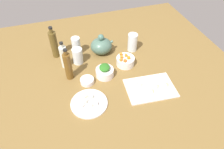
{
  "coord_description": "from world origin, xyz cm",
  "views": [
    {
      "loc": [
        -30.7,
        -97.16,
        106.78
      ],
      "look_at": [
        0.0,
        0.0,
        8.0
      ],
      "focal_mm": 33.57,
      "sensor_mm": 36.0,
      "label": 1
    }
  ],
  "objects": [
    {
      "name": "bottle_0",
      "position": [
        -28.53,
        23.95,
        12.14
      ],
      "size": [
        5.18,
        5.18,
        21.33
      ],
      "color": "silver",
      "rests_on": "tabletop"
    },
    {
      "name": "tabletop",
      "position": [
        0.0,
        0.0,
        1.5
      ],
      "size": [
        190.0,
        190.0,
        3.0
      ],
      "primitive_type": "cube",
      "color": "brown",
      "rests_on": "ground"
    },
    {
      "name": "bowl_greens",
      "position": [
        -3.62,
        5.39,
        6.01
      ],
      "size": [
        12.54,
        12.54,
        6.01
      ],
      "primitive_type": "cylinder",
      "color": "white",
      "rests_on": "tabletop"
    },
    {
      "name": "tofu_cube_3",
      "position": [
        -16.4,
        -18.81,
        5.3
      ],
      "size": [
        2.39,
        2.39,
        2.2
      ],
      "primitive_type": "cube",
      "rotation": [
        0.0,
        0.0,
        0.09
      ],
      "color": "white",
      "rests_on": "plate_tofu"
    },
    {
      "name": "tofu_cube_0",
      "position": [
        -21.08,
        -11.07,
        5.3
      ],
      "size": [
        2.96,
        2.96,
        2.2
      ],
      "primitive_type": "cube",
      "rotation": [
        0.0,
        0.0,
        0.48
      ],
      "color": "white",
      "rests_on": "plate_tofu"
    },
    {
      "name": "drinking_glass_1",
      "position": [
        25.75,
        27.76,
        10.21
      ],
      "size": [
        7.52,
        7.52,
        14.42
      ],
      "primitive_type": "cylinder",
      "color": "white",
      "rests_on": "tabletop"
    },
    {
      "name": "plate_tofu",
      "position": [
        -19.92,
        -15.97,
        3.6
      ],
      "size": [
        22.96,
        22.96,
        1.2
      ],
      "primitive_type": "cylinder",
      "color": "white",
      "rests_on": "tabletop"
    },
    {
      "name": "chopped_greens_mound",
      "position": [
        -3.62,
        5.39,
        10.79
      ],
      "size": [
        9.89,
        10.4,
        3.55
      ],
      "primitive_type": "ellipsoid",
      "rotation": [
        0.0,
        0.0,
        1.19
      ],
      "color": "#2C6E21",
      "rests_on": "bowl_greens"
    },
    {
      "name": "cutting_board",
      "position": [
        21.74,
        -15.62,
        3.5
      ],
      "size": [
        33.77,
        25.26,
        1.0
      ],
      "primitive_type": "cube",
      "rotation": [
        0.0,
        0.0,
        -0.08
      ],
      "color": "silver",
      "rests_on": "tabletop"
    },
    {
      "name": "tofu_cube_1",
      "position": [
        -21.96,
        -14.94,
        5.3
      ],
      "size": [
        3.04,
        3.04,
        2.2
      ],
      "primitive_type": "cube",
      "rotation": [
        0.0,
        0.0,
        2.57
      ],
      "color": "white",
      "rests_on": "plate_tofu"
    },
    {
      "name": "tofu_cube_2",
      "position": [
        -20.05,
        -19.45,
        5.3
      ],
      "size": [
        2.5,
        2.5,
        2.2
      ],
      "primitive_type": "cube",
      "rotation": [
        0.0,
        0.0,
        0.15
      ],
      "color": "white",
      "rests_on": "plate_tofu"
    },
    {
      "name": "carrot_cube_5",
      "position": [
        10.04,
        10.48,
        10.11
      ],
      "size": [
        2.55,
        2.55,
        1.8
      ],
      "primitive_type": "cube",
      "rotation": [
        0.0,
        0.0,
        2.35
      ],
      "color": "orange",
      "rests_on": "bowl_carrots"
    },
    {
      "name": "carrot_cube_4",
      "position": [
        11.49,
        13.17,
        10.11
      ],
      "size": [
        1.94,
        1.94,
        1.8
      ],
      "primitive_type": "cube",
      "rotation": [
        0.0,
        0.0,
        1.49
      ],
      "color": "orange",
      "rests_on": "bowl_carrots"
    },
    {
      "name": "dumpling_2",
      "position": [
        22.9,
        -10.2,
        5.43
      ],
      "size": [
        7.25,
        7.02,
        2.85
      ],
      "primitive_type": "pyramid",
      "rotation": [
        0.0,
        0.0,
        2.83
      ],
      "color": "beige",
      "rests_on": "cutting_board"
    },
    {
      "name": "drinking_glass_2",
      "position": [
        -17.46,
        36.63,
        10.15
      ],
      "size": [
        6.67,
        6.67,
        14.3
      ],
      "primitive_type": "cylinder",
      "color": "white",
      "rests_on": "tabletop"
    },
    {
      "name": "carrot_cube_1",
      "position": [
        15.29,
        14.22,
        10.11
      ],
      "size": [
        2.39,
        2.39,
        1.8
      ],
      "primitive_type": "cube",
      "rotation": [
        0.0,
        0.0,
        1.14
      ],
      "color": "orange",
      "rests_on": "bowl_carrots"
    },
    {
      "name": "drinking_glass_0",
      "position": [
        -18.6,
        25.36,
        9.11
      ],
      "size": [
        7.56,
        7.56,
        12.21
      ],
      "primitive_type": "cylinder",
      "color": "white",
      "rests_on": "tabletop"
    },
    {
      "name": "dumpling_0",
      "position": [
        15.46,
        -11.61,
        5.16
      ],
      "size": [
        4.74,
        4.26,
        2.33
      ],
      "primitive_type": "pyramid",
      "rotation": [
        0.0,
        0.0,
        3.14
      ],
      "color": "beige",
      "rests_on": "cutting_board"
    },
    {
      "name": "bottle_1",
      "position": [
        -33.45,
        38.28,
        14.16
      ],
      "size": [
        5.55,
        5.55,
        25.77
      ],
      "color": "brown",
      "rests_on": "tabletop"
    },
    {
      "name": "dumpling_3",
      "position": [
        25.43,
        -15.75,
        5.35
      ],
      "size": [
        5.37,
        4.68,
        2.7
      ],
      "primitive_type": "pyramid",
      "rotation": [
        0.0,
        0.0,
        6.22
      ],
      "color": "beige",
      "rests_on": "cutting_board"
    },
    {
      "name": "carrot_cube_0",
      "position": [
        16.08,
        10.91,
        10.11
      ],
      "size": [
        2.06,
        2.06,
        1.8
      ],
      "primitive_type": "cube",
      "rotation": [
        0.0,
        0.0,
        2.98
      ],
      "color": "orange",
      "rests_on": "bowl_carrots"
    },
    {
      "name": "dumpling_4",
      "position": [
        32.12,
        -16.54,
        5.28
      ],
      "size": [
        5.26,
        5.59,
        2.56
      ],
      "primitive_type": "pyramid",
      "rotation": [
        0.0,
        0.0,
        4.8
      ],
      "color": "beige",
      "rests_on": "cutting_board"
    },
    {
      "name": "bowl_carrots",
      "position": [
        14.34,
        12.49,
        6.1
      ],
      "size": [
        13.39,
        13.39,
        6.21
      ],
      "primitive_type": "cylinder",
      "color": "white",
      "rests_on": "tabletop"
    },
    {
      "name": "dumpling_1",
      "position": [
        20.58,
        -18.9,
        5.31
      ],
      "size": [
        5.45,
        5.86,
        2.61
      ],
      "primitive_type": "pyramid",
      "rotation": [
        0.0,
        0.0,
        1.81
      ],
      "color": "beige",
      "rests_on": "cutting_board"
    },
    {
      "name": "tofu_cube_4",
      "position": [
        -17.83,
        -12.52,
        5.3
      ],
      "size": [
        2.86,
        2.86,
        2.2
      ],
      "primitive_type": "cube",
      "rotation": [
        0.0,
        0.0,
        1.95
      ],
      "color": "white",
      "rests_on": "plate_tofu"
    },
    {
      "name": "carrot_cube_2",
      "position": [
        12.58,
        8.52,
        10.11
      ],
      "size": [
        2.41,
        2.41,
        1.8
      ],
      "primitive_type": "cube",
      "rotation": [
        0.0,
        0.0,
        0.46
      ],
      "color": "orange",
      "rests_on": "bowl_carrots"
    },
    {
      "name": "tofu_cube_5",
      "position": [
        -24.39,
        -17.59,
        5.3
      ],
      "size": [
        3.08,
        3.08,
        2.2
      ],
      "primitive_type": "cube",
      "rotation": [
        0.0,
        0.0,
        2.22
      ],
      "color": "silver",
      "rests_on": "plate_tofu"
    },
    {
      "name": "teapot",
      "position": [
        1.36,
        31.96,
        9.39
      ],
      "size": [
        18.23,
        15.93,
        16.51
      ],
      "color": "#4A6B5B",
      "rests_on": "tabletop"
    },
    {
      "name": "carrot_cube_3",
      "position": [
        12.17,
        16.29,
        10.11
      ],
      "size": [
        1.9,
        1.9,
        1.8
      ],
      "primitive_type": "cube",
      "rotation": [
        0.0,
        0.0,
        1.51
      ],
      "color": "orange",
      "rests_on": "bowl_carrots"
    },
    {
      "name": "bottle_2",
      "position": [
        -27.33,
        11.06,
        13.68
      ],
      "size": [
        5.14,
        5.14,
        24.62
      ],
      "color": "brown",
      "rests_on": "tabletop"
    },
    {
      "name": "bowl_small_side",
      "position": [
        -17.0,
        2.4,
        4.7
      ],
      "size": [
        9.29,
        9.29,
        3.4
      ],
      "primitive_type": "cylinder",
      "color": "white",
      "rests_on": "tabletop"
    }
  ]
}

